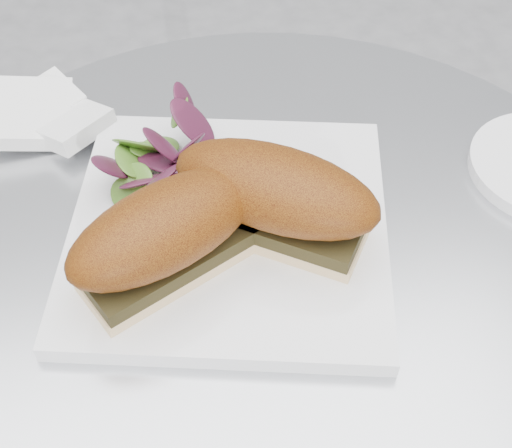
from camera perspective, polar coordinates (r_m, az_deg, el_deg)
The scene contains 6 objects.
table at distance 0.81m, azimuth 0.92°, elevation -14.26°, with size 0.70×0.70×0.73m.
plate at distance 0.62m, azimuth -2.18°, elevation -0.29°, with size 0.27×0.27×0.02m, color white.
sandwich_left at distance 0.55m, azimuth -7.24°, elevation -0.84°, with size 0.18×0.14×0.08m.
sandwich_right at distance 0.58m, azimuth 1.55°, elevation 2.28°, with size 0.19×0.16×0.08m.
salad at distance 0.64m, azimuth -7.30°, elevation 5.61°, with size 0.11×0.11×0.05m, color #54822A, non-canonical shape.
napkin at distance 0.74m, azimuth -16.10°, elevation 7.58°, with size 0.11×0.11×0.02m, color white, non-canonical shape.
Camera 1 is at (-0.08, -0.37, 1.20)m, focal length 50.00 mm.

